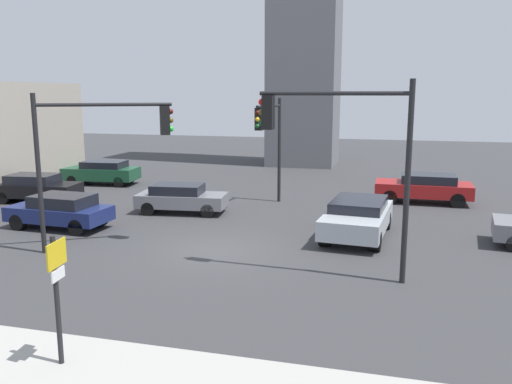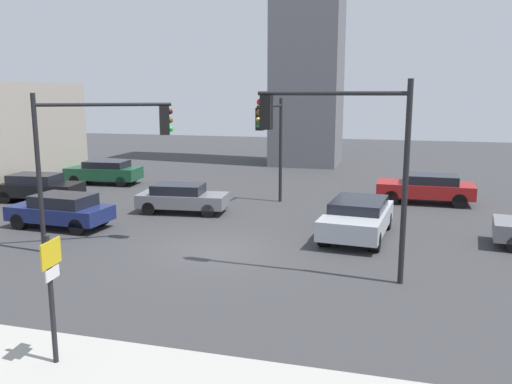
{
  "view_description": "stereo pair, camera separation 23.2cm",
  "coord_description": "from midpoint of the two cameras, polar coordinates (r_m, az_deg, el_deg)",
  "views": [
    {
      "loc": [
        5.81,
        -16.59,
        5.36
      ],
      "look_at": [
        0.63,
        3.08,
        1.52
      ],
      "focal_mm": 36.85,
      "sensor_mm": 36.0,
      "label": 1
    },
    {
      "loc": [
        6.03,
        -16.53,
        5.36
      ],
      "look_at": [
        0.63,
        3.08,
        1.52
      ],
      "focal_mm": 36.85,
      "sensor_mm": 36.0,
      "label": 2
    }
  ],
  "objects": [
    {
      "name": "direction_sign",
      "position": [
        10.89,
        -20.75,
        -9.53
      ],
      "size": [
        0.16,
        0.68,
        2.58
      ],
      "rotation": [
        0.0,
        0.0,
        0.11
      ],
      "color": "black",
      "rests_on": "ground_plane"
    },
    {
      "name": "car_6",
      "position": [
        22.5,
        -20.12,
        -1.85
      ],
      "size": [
        4.14,
        1.99,
        1.37
      ],
      "rotation": [
        0.0,
        0.0,
        3.09
      ],
      "color": "navy",
      "rests_on": "ground_plane"
    },
    {
      "name": "sidewalk_corner",
      "position": [
        11.09,
        -20.31,
        -18.49
      ],
      "size": [
        33.46,
        3.13,
        0.15
      ],
      "primitive_type": "cube",
      "color": "#A8A59E",
      "rests_on": "ground_plane"
    },
    {
      "name": "car_3",
      "position": [
        27.22,
        18.21,
        0.46
      ],
      "size": [
        4.61,
        2.02,
        1.43
      ],
      "rotation": [
        0.0,
        0.0,
        3.13
      ],
      "color": "maroon",
      "rests_on": "ground_plane"
    },
    {
      "name": "traffic_light_2",
      "position": [
        24.8,
        1.88,
        6.51
      ],
      "size": [
        0.67,
        2.79,
        5.13
      ],
      "rotation": [
        0.0,
        0.0,
        -1.74
      ],
      "color": "black",
      "rests_on": "ground_plane"
    },
    {
      "name": "car_2",
      "position": [
        24.0,
        -7.79,
        -0.61
      ],
      "size": [
        4.14,
        2.1,
        1.31
      ],
      "rotation": [
        0.0,
        0.0,
        0.11
      ],
      "color": "slate",
      "rests_on": "ground_plane"
    },
    {
      "name": "traffic_light_1",
      "position": [
        18.63,
        -16.08,
        5.49
      ],
      "size": [
        3.98,
        2.42,
        5.37
      ],
      "rotation": [
        0.0,
        0.0,
        0.53
      ],
      "color": "black",
      "rests_on": "ground_plane"
    },
    {
      "name": "car_1",
      "position": [
        32.57,
        -15.92,
        2.14
      ],
      "size": [
        4.41,
        2.23,
        1.4
      ],
      "rotation": [
        0.0,
        0.0,
        3.23
      ],
      "color": "#19472D",
      "rests_on": "ground_plane"
    },
    {
      "name": "car_0",
      "position": [
        20.15,
        11.3,
        -2.67
      ],
      "size": [
        2.54,
        4.89,
        1.41
      ],
      "rotation": [
        0.0,
        0.0,
        -1.66
      ],
      "color": "#ADB2B7",
      "rests_on": "ground_plane"
    },
    {
      "name": "ground_plane",
      "position": [
        18.39,
        -4.1,
        -6.28
      ],
      "size": [
        92.95,
        92.95,
        0.0
      ],
      "primitive_type": "plane",
      "color": "#38383A"
    },
    {
      "name": "traffic_light_0",
      "position": [
        15.15,
        9.22,
        5.62
      ],
      "size": [
        4.41,
        0.46,
        5.74
      ],
      "rotation": [
        0.0,
        0.0,
        3.09
      ],
      "color": "black",
      "rests_on": "ground_plane"
    },
    {
      "name": "car_5",
      "position": [
        28.4,
        -22.32,
        0.51
      ],
      "size": [
        4.27,
        2.21,
        1.38
      ],
      "rotation": [
        0.0,
        0.0,
        0.11
      ],
      "color": "black",
      "rests_on": "ground_plane"
    }
  ]
}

